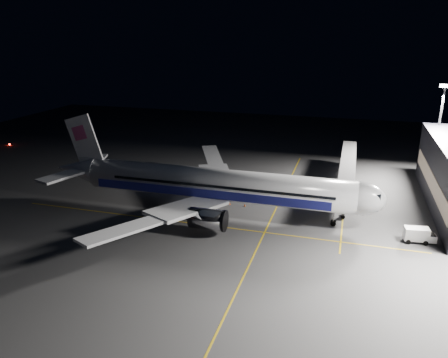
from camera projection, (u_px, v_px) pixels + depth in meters
name	position (u px, v px, depth m)	size (l,w,h in m)	color
ground	(217.00, 212.00, 78.98)	(200.00, 200.00, 0.00)	#4C4C4F
guide_line_main	(271.00, 218.00, 76.29)	(0.25, 80.00, 0.01)	gold
guide_line_cross	(206.00, 225.00, 73.52)	(70.00, 0.25, 0.01)	gold
guide_line_side	(344.00, 205.00, 82.15)	(0.25, 40.00, 0.01)	gold
airliner	(211.00, 184.00, 77.62)	(61.48, 54.22, 16.64)	silver
jet_bridge	(347.00, 169.00, 88.01)	(3.60, 34.40, 6.30)	#B2B2B7
floodlight_mast_north	(439.00, 123.00, 93.34)	(2.40, 0.68, 20.70)	#59595E
service_truck	(419.00, 235.00, 67.14)	(4.87, 2.52, 2.39)	white
baggage_tug	(203.00, 179.00, 94.07)	(2.97, 2.54, 1.92)	black
safety_cone_a	(230.00, 203.00, 82.19)	(0.34, 0.34, 0.51)	#FF560A
safety_cone_b	(245.00, 205.00, 81.40)	(0.34, 0.34, 0.51)	#FF560A
safety_cone_c	(201.00, 182.00, 93.73)	(0.43, 0.43, 0.65)	#FF560A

